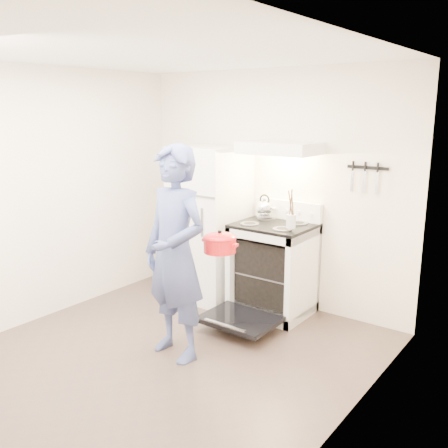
{
  "coord_description": "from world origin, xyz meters",
  "views": [
    {
      "loc": [
        2.76,
        -2.77,
        2.09
      ],
      "look_at": [
        -0.05,
        1.0,
        1.0
      ],
      "focal_mm": 40.0,
      "sensor_mm": 36.0,
      "label": 1
    }
  ],
  "objects_px": {
    "refrigerator": "(210,223)",
    "dutch_oven": "(220,245)",
    "tea_kettle": "(264,207)",
    "person": "(175,254)",
    "stove_body": "(273,270)"
  },
  "relations": [
    {
      "from": "dutch_oven",
      "to": "person",
      "type": "bearing_deg",
      "value": -125.16
    },
    {
      "from": "refrigerator",
      "to": "tea_kettle",
      "type": "distance_m",
      "value": 0.67
    },
    {
      "from": "tea_kettle",
      "to": "dutch_oven",
      "type": "height_order",
      "value": "tea_kettle"
    },
    {
      "from": "tea_kettle",
      "to": "stove_body",
      "type": "bearing_deg",
      "value": -31.86
    },
    {
      "from": "refrigerator",
      "to": "stove_body",
      "type": "xyz_separation_m",
      "value": [
        0.81,
        0.02,
        -0.39
      ]
    },
    {
      "from": "stove_body",
      "to": "dutch_oven",
      "type": "relative_size",
      "value": 2.63
    },
    {
      "from": "refrigerator",
      "to": "dutch_oven",
      "type": "height_order",
      "value": "refrigerator"
    },
    {
      "from": "person",
      "to": "dutch_oven",
      "type": "xyz_separation_m",
      "value": [
        0.22,
        0.32,
        0.05
      ]
    },
    {
      "from": "stove_body",
      "to": "refrigerator",
      "type": "bearing_deg",
      "value": -178.23
    },
    {
      "from": "person",
      "to": "stove_body",
      "type": "bearing_deg",
      "value": 89.4
    },
    {
      "from": "person",
      "to": "refrigerator",
      "type": "bearing_deg",
      "value": 123.8
    },
    {
      "from": "dutch_oven",
      "to": "tea_kettle",
      "type": "bearing_deg",
      "value": 102.34
    },
    {
      "from": "stove_body",
      "to": "person",
      "type": "xyz_separation_m",
      "value": [
        -0.18,
        -1.29,
        0.45
      ]
    },
    {
      "from": "stove_body",
      "to": "tea_kettle",
      "type": "xyz_separation_m",
      "value": [
        -0.19,
        0.12,
        0.62
      ]
    },
    {
      "from": "refrigerator",
      "to": "dutch_oven",
      "type": "relative_size",
      "value": 4.86
    }
  ]
}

